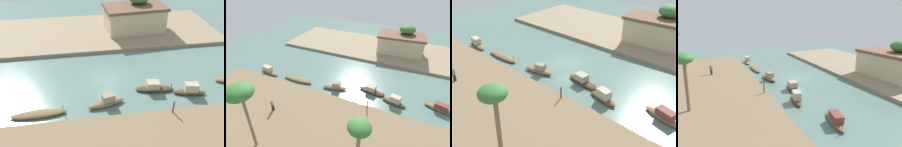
# 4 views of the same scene
# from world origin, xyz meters

# --- Properties ---
(river_water) EXTENTS (64.91, 64.91, 0.00)m
(river_water) POSITION_xyz_m (0.00, 0.00, 0.00)
(river_water) COLOR slate
(river_water) RESTS_ON ground
(riverbank_right) EXTENTS (38.20, 13.87, 0.45)m
(riverbank_right) POSITION_xyz_m (0.00, 13.36, 0.23)
(riverbank_right) COLOR #937F60
(riverbank_right) RESTS_ON ground
(sampan_near_left_bank) EXTENTS (3.54, 1.61, 1.32)m
(sampan_near_left_bank) POSITION_xyz_m (8.28, -3.96, 0.51)
(sampan_near_left_bank) COLOR brown
(sampan_near_left_bank) RESTS_ON river_water
(sampan_open_hull) EXTENTS (3.93, 1.80, 1.25)m
(sampan_open_hull) POSITION_xyz_m (-0.74, -4.38, 0.43)
(sampan_open_hull) COLOR brown
(sampan_open_hull) RESTS_ON river_water
(sampan_with_red_awning) EXTENTS (5.35, 1.29, 0.94)m
(sampan_with_red_awning) POSITION_xyz_m (-7.39, -4.89, 0.22)
(sampan_with_red_awning) COLOR brown
(sampan_with_red_awning) RESTS_ON river_water
(sampan_upstream_small) EXTENTS (4.26, 1.72, 1.16)m
(sampan_upstream_small) POSITION_xyz_m (4.67, -2.78, 0.41)
(sampan_upstream_small) COLOR #47331E
(sampan_upstream_small) RESTS_ON river_water
(mooring_post) EXTENTS (0.14, 0.14, 1.27)m
(mooring_post) POSITION_xyz_m (5.21, -6.94, 1.09)
(mooring_post) COLOR #4C3823
(mooring_post) RESTS_ON riverbank_left
(riverside_building) EXTENTS (9.78, 6.15, 3.83)m
(riverside_building) POSITION_xyz_m (6.15, 12.99, 2.39)
(riverside_building) COLOR beige
(riverside_building) RESTS_ON riverbank_right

